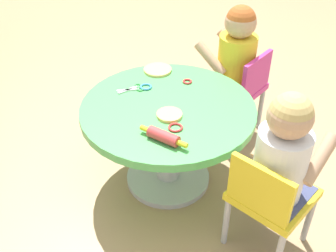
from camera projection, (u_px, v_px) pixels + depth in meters
ground_plane at (168, 179)px, 2.20m from camera, size 10.00×10.00×0.00m
craft_table at (168, 126)px, 1.99m from camera, size 0.83×0.83×0.47m
child_chair_left at (269, 198)px, 1.67m from camera, size 0.42×0.42×0.54m
seated_child_left at (283, 151)px, 1.56m from camera, size 0.44×0.42×0.51m
child_chair_right at (239, 88)px, 2.37m from camera, size 0.41×0.41×0.54m
seated_child_right at (237, 51)px, 2.25m from camera, size 0.41×0.44×0.51m
rolling_pin at (163, 136)px, 1.69m from camera, size 0.12×0.22×0.05m
craft_scissors at (134, 89)px, 2.04m from camera, size 0.12×0.14×0.01m
playdough_blob_0 at (158, 70)px, 2.18m from camera, size 0.15×0.15×0.01m
playdough_blob_1 at (169, 115)px, 1.85m from camera, size 0.12×0.12×0.01m
cookie_cutter_0 at (146, 87)px, 2.05m from camera, size 0.06×0.06×0.01m
cookie_cutter_1 at (187, 81)px, 2.09m from camera, size 0.05×0.05×0.01m
cookie_cutter_2 at (175, 127)px, 1.77m from camera, size 0.07×0.07×0.01m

